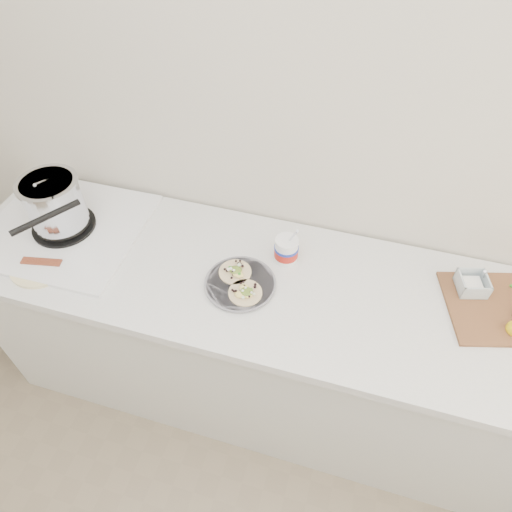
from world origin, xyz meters
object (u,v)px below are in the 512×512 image
(bacon_plate, at_px, (42,264))
(stove, at_px, (58,212))
(tub, at_px, (287,248))
(taco_plate, at_px, (240,282))
(cutboard, at_px, (511,304))

(bacon_plate, bearing_deg, stove, 96.66)
(tub, bearing_deg, taco_plate, -128.23)
(taco_plate, xyz_separation_m, tub, (0.13, 0.17, 0.05))
(tub, bearing_deg, bacon_plate, -162.12)
(stove, xyz_separation_m, bacon_plate, (0.02, -0.19, -0.09))
(taco_plate, height_order, cutboard, cutboard)
(taco_plate, distance_m, bacon_plate, 0.75)
(cutboard, bearing_deg, tub, 165.36)
(cutboard, height_order, bacon_plate, cutboard)
(taco_plate, bearing_deg, bacon_plate, -171.14)
(stove, height_order, tub, stove)
(bacon_plate, bearing_deg, taco_plate, 8.86)
(tub, bearing_deg, stove, -174.33)
(stove, distance_m, bacon_plate, 0.21)
(stove, xyz_separation_m, cutboard, (1.68, 0.09, -0.08))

